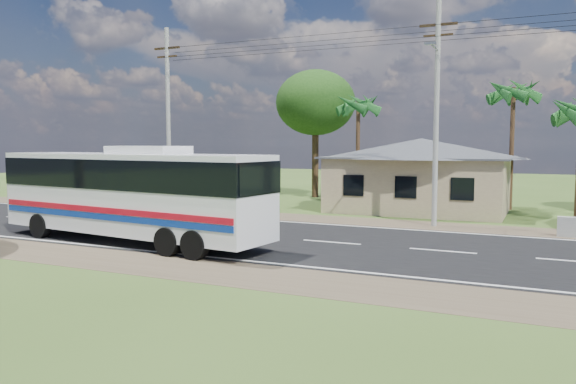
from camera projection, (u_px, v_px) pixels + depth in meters
The scene contains 9 objects.
ground at pixel (332, 243), 23.22m from camera, with size 120.00×120.00×0.00m, color #354D1B.
road at pixel (332, 242), 23.22m from camera, with size 120.00×16.00×0.03m.
house at pixel (421, 167), 34.34m from camera, with size 12.40×10.00×5.00m.
utility_poles at pixel (430, 109), 27.48m from camera, with size 32.80×2.22×11.00m.
palm_mid at pixel (514, 93), 34.12m from camera, with size 2.80×2.80×8.20m.
palm_far at pixel (358, 106), 38.79m from camera, with size 2.80×2.80×7.70m.
tree_behind_house at pixel (315, 103), 42.23m from camera, with size 6.00×6.00×9.61m.
coach_bus at pixel (130, 188), 22.98m from camera, with size 13.11×4.23×4.00m.
small_car at pixel (51, 203), 31.92m from camera, with size 1.74×4.32×1.47m, color #333335.
Camera 1 is at (7.97, -21.60, 4.12)m, focal length 35.00 mm.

